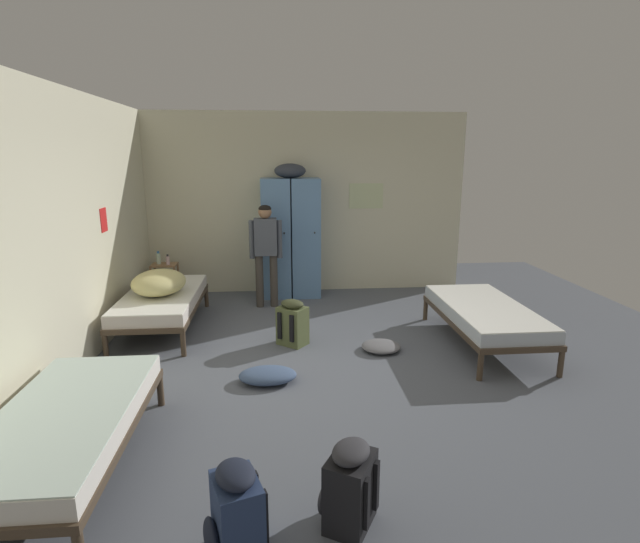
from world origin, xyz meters
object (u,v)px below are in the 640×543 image
at_px(locker_bank, 291,235).
at_px(bed_right, 485,314).
at_px(bedding_heap, 159,282).
at_px(clothes_pile_grey, 381,346).
at_px(person_traveler, 266,246).
at_px(lotion_bottle, 168,260).
at_px(backpack_navy, 235,513).
at_px(backpack_black, 349,487).
at_px(bed_left_rear, 162,301).
at_px(backpack_olive, 293,323).
at_px(shelf_unit, 165,278).
at_px(clothes_pile_denim, 268,375).
at_px(bed_left_front, 65,424).
at_px(water_bottle, 159,258).

distance_m(locker_bank, bed_right, 3.23).
xyz_separation_m(bedding_heap, clothes_pile_grey, (2.66, -0.88, -0.59)).
xyz_separation_m(person_traveler, lotion_bottle, (-1.50, 0.42, -0.27)).
height_order(locker_bank, backpack_navy, locker_bank).
bearing_deg(person_traveler, backpack_black, -82.61).
relative_size(bed_left_rear, backpack_olive, 3.45).
bearing_deg(shelf_unit, bed_right, -27.66).
xyz_separation_m(clothes_pile_denim, clothes_pile_grey, (1.29, 0.69, -0.02)).
relative_size(bed_left_rear, clothes_pile_denim, 3.31).
distance_m(person_traveler, clothes_pile_grey, 2.40).
bearing_deg(backpack_black, bed_right, 53.75).
distance_m(bed_left_front, bed_right, 4.42).
relative_size(shelf_unit, backpack_black, 1.04).
xyz_separation_m(bedding_heap, clothes_pile_denim, (1.37, -1.57, -0.57)).
relative_size(bed_left_front, bed_right, 1.00).
height_order(locker_bank, bed_right, locker_bank).
bearing_deg(shelf_unit, backpack_olive, -46.00).
bearing_deg(backpack_navy, backpack_olive, 82.28).
distance_m(bed_left_rear, bedding_heap, 0.27).
bearing_deg(bed_left_front, person_traveler, 70.82).
bearing_deg(clothes_pile_grey, bed_right, 3.90).
distance_m(shelf_unit, lotion_bottle, 0.31).
distance_m(lotion_bottle, clothes_pile_grey, 3.65).
distance_m(bed_right, lotion_bottle, 4.61).
relative_size(water_bottle, backpack_black, 0.36).
distance_m(locker_bank, clothes_pile_grey, 2.72).
xyz_separation_m(person_traveler, backpack_black, (0.58, -4.45, -0.65)).
xyz_separation_m(lotion_bottle, clothes_pile_denim, (1.55, -2.91, -0.57)).
distance_m(bedding_heap, clothes_pile_denim, 2.17).
bearing_deg(water_bottle, bed_left_front, -85.58).
xyz_separation_m(bed_left_front, clothes_pile_grey, (2.66, 1.99, -0.33)).
bearing_deg(bed_right, bedding_heap, 168.47).
relative_size(backpack_olive, backpack_navy, 1.00).
bearing_deg(water_bottle, backpack_navy, -72.93).
xyz_separation_m(shelf_unit, bed_right, (4.15, -2.18, 0.04)).
xyz_separation_m(person_traveler, clothes_pile_grey, (1.34, -1.80, -0.86)).
distance_m(person_traveler, backpack_olive, 1.68).
height_order(bedding_heap, backpack_olive, bedding_heap).
distance_m(bed_left_rear, lotion_bottle, 1.31).
relative_size(backpack_navy, clothes_pile_grey, 1.22).
relative_size(lotion_bottle, backpack_olive, 0.29).
bearing_deg(bedding_heap, backpack_olive, -19.66).
xyz_separation_m(bed_left_front, backpack_navy, (1.23, -0.82, -0.12)).
relative_size(bedding_heap, backpack_black, 1.48).
bearing_deg(clothes_pile_denim, water_bottle, 119.76).
bearing_deg(water_bottle, backpack_black, -65.72).
xyz_separation_m(bed_left_front, bed_right, (3.90, 2.07, 0.00)).
bearing_deg(clothes_pile_denim, backpack_black, -74.99).
height_order(bed_right, backpack_olive, backpack_olive).
height_order(backpack_black, clothes_pile_denim, backpack_black).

